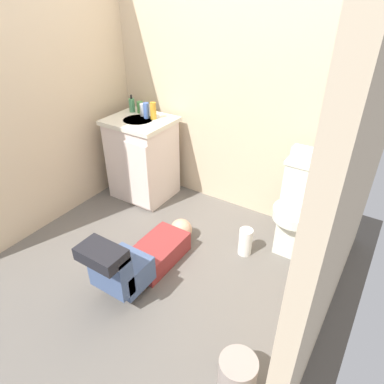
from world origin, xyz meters
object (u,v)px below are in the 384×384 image
at_px(bottle_amber, 153,111).
at_px(person_plumber, 142,257).
at_px(soap_dispenser, 132,105).
at_px(paper_towel_roll, 245,242).
at_px(toilet, 299,209).
at_px(trash_can, 237,374).
at_px(faucet, 149,110).
at_px(bottle_white, 143,110).
at_px(bottle_green, 140,107).
at_px(bottle_blue, 146,110).
at_px(tissue_box, 306,155).
at_px(toiletry_bag, 327,159).
at_px(vanity_cabinet, 143,158).

bearing_deg(bottle_amber, person_plumber, -58.03).
distance_m(soap_dispenser, paper_towel_roll, 1.71).
bearing_deg(toilet, trash_can, -84.11).
xyz_separation_m(faucet, bottle_amber, (0.11, -0.07, 0.03)).
bearing_deg(paper_towel_roll, bottle_white, 164.27).
bearing_deg(soap_dispenser, trash_can, -36.82).
distance_m(soap_dispenser, bottle_green, 0.09).
xyz_separation_m(faucet, soap_dispenser, (-0.19, -0.02, 0.02)).
distance_m(faucet, bottle_blue, 0.09).
relative_size(tissue_box, bottle_green, 2.05).
relative_size(faucet, bottle_white, 0.84).
xyz_separation_m(faucet, bottle_blue, (0.04, -0.08, 0.02)).
bearing_deg(tissue_box, bottle_amber, -177.91).
distance_m(toiletry_bag, trash_can, 1.60).
relative_size(vanity_cabinet, person_plumber, 0.77).
bearing_deg(bottle_blue, toilet, -0.83).
bearing_deg(person_plumber, tissue_box, 52.42).
height_order(person_plumber, trash_can, person_plumber).
distance_m(toilet, toiletry_bag, 0.46).
xyz_separation_m(bottle_blue, paper_towel_roll, (1.24, -0.34, -0.77)).
height_order(toiletry_bag, bottle_blue, bottle_blue).
height_order(bottle_white, paper_towel_roll, bottle_white).
xyz_separation_m(toilet, paper_towel_roll, (-0.30, -0.32, -0.25)).
distance_m(faucet, bottle_amber, 0.13).
xyz_separation_m(faucet, toiletry_bag, (1.69, -0.01, -0.06)).
bearing_deg(faucet, bottle_blue, -63.19).
height_order(toiletry_bag, soap_dispenser, soap_dispenser).
distance_m(soap_dispenser, trash_can, 2.51).
distance_m(person_plumber, bottle_blue, 1.40).
bearing_deg(paper_towel_roll, tissue_box, 58.12).
relative_size(toiletry_bag, bottle_white, 1.04).
height_order(faucet, paper_towel_roll, faucet).
bearing_deg(bottle_green, trash_can, -38.49).
distance_m(bottle_blue, bottle_amber, 0.07).
relative_size(person_plumber, bottle_white, 8.97).
distance_m(soap_dispenser, bottle_amber, 0.30).
distance_m(vanity_cabinet, toiletry_bag, 1.73).
bearing_deg(bottle_amber, bottle_green, 162.38).
relative_size(person_plumber, bottle_amber, 6.83).
bearing_deg(bottle_amber, faucet, 148.98).
bearing_deg(faucet, toiletry_bag, -0.48).
bearing_deg(vanity_cabinet, soap_dispenser, 146.90).
bearing_deg(soap_dispenser, vanity_cabinet, -33.10).
height_order(toilet, bottle_green, bottle_green).
relative_size(person_plumber, tissue_box, 4.84).
distance_m(tissue_box, bottle_blue, 1.50).
bearing_deg(toilet, bottle_green, 176.37).
bearing_deg(vanity_cabinet, toilet, 1.50).
bearing_deg(toilet, tissue_box, 116.43).
height_order(toilet, toiletry_bag, toiletry_bag).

